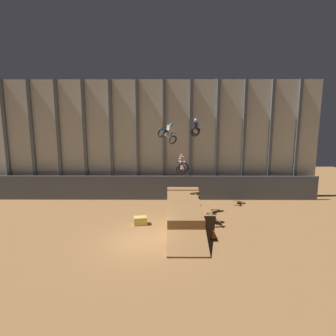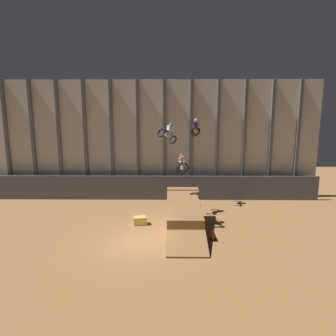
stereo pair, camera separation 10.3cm
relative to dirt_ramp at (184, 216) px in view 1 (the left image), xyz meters
The scene contains 9 objects.
ground_plane 3.76m from the dirt_ramp, 138.69° to the right, with size 60.00×60.00×0.00m, color olive.
arena_back_wall 9.79m from the dirt_ramp, 108.85° to the left, with size 32.00×0.40×11.20m.
lower_barrier 7.41m from the dirt_ramp, 111.88° to the left, with size 31.36×0.20×2.28m.
dirt_ramp is the anchor object (origin of this frame).
rider_bike_left_air 6.38m from the dirt_ramp, 110.45° to the left, with size 1.67×1.73×1.66m.
rider_bike_center_air 3.46m from the dirt_ramp, 103.10° to the left, with size 0.86×1.74×1.61m.
rider_bike_right_air 8.07m from the dirt_ramp, 77.29° to the left, with size 0.96×1.82×1.49m.
traffic_cone_near_ramp 2.59m from the dirt_ramp, 47.83° to the right, with size 0.36×0.36×0.58m.
hay_bale_trackside 3.15m from the dirt_ramp, behind, with size 1.00×0.77×0.57m.
Camera 1 is at (1.75, -14.78, 6.87)m, focal length 28.00 mm.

